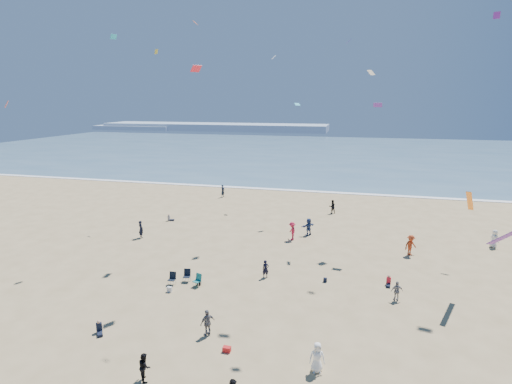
# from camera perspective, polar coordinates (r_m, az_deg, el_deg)

# --- Properties ---
(ground) EXTENTS (220.00, 220.00, 0.00)m
(ground) POSITION_cam_1_polar(r_m,az_deg,el_deg) (23.31, -10.56, -24.24)
(ground) COLOR tan
(ground) RESTS_ON ground
(ocean) EXTENTS (220.00, 100.00, 0.06)m
(ocean) POSITION_cam_1_polar(r_m,az_deg,el_deg) (112.90, 9.90, 5.58)
(ocean) COLOR #476B84
(ocean) RESTS_ON ground
(surf_line) EXTENTS (220.00, 1.20, 0.08)m
(surf_line) POSITION_cam_1_polar(r_m,az_deg,el_deg) (63.82, 6.39, 0.17)
(surf_line) COLOR white
(surf_line) RESTS_ON ground
(headland_far) EXTENTS (110.00, 20.00, 3.20)m
(headland_far) POSITION_cam_1_polar(r_m,az_deg,el_deg) (199.19, -5.99, 9.24)
(headland_far) COLOR #7A8EA8
(headland_far) RESTS_ON ground
(headland_near) EXTENTS (40.00, 14.00, 2.00)m
(headland_near) POSITION_cam_1_polar(r_m,az_deg,el_deg) (211.92, -16.80, 8.82)
(headland_near) COLOR #7A8EA8
(headland_near) RESTS_ON ground
(standing_flyers) EXTENTS (35.74, 40.56, 1.93)m
(standing_flyers) POSITION_cam_1_polar(r_m,az_deg,el_deg) (37.33, 8.33, -7.81)
(standing_flyers) COLOR navy
(standing_flyers) RESTS_ON ground
(seated_group) EXTENTS (25.09, 31.42, 0.84)m
(seated_group) POSITION_cam_1_polar(r_m,az_deg,el_deg) (28.43, -6.67, -15.72)
(seated_group) COLOR white
(seated_group) RESTS_ON ground
(chair_cluster) EXTENTS (2.70, 1.46, 1.00)m
(chair_cluster) POSITION_cam_1_polar(r_m,az_deg,el_deg) (32.23, -10.10, -12.07)
(chair_cluster) COLOR black
(chair_cluster) RESTS_ON ground
(white_tote) EXTENTS (0.35, 0.20, 0.40)m
(white_tote) POSITION_cam_1_polar(r_m,az_deg,el_deg) (31.44, -12.25, -13.44)
(white_tote) COLOR silver
(white_tote) RESTS_ON ground
(black_backpack) EXTENTS (0.30, 0.22, 0.38)m
(black_backpack) POSITION_cam_1_polar(r_m,az_deg,el_deg) (32.13, -8.17, -12.68)
(black_backpack) COLOR black
(black_backpack) RESTS_ON ground
(cooler) EXTENTS (0.45, 0.30, 0.30)m
(cooler) POSITION_cam_1_polar(r_m,az_deg,el_deg) (24.53, -4.19, -21.49)
(cooler) COLOR red
(cooler) RESTS_ON ground
(navy_bag) EXTENTS (0.28, 0.18, 0.34)m
(navy_bag) POSITION_cam_1_polar(r_m,az_deg,el_deg) (32.75, 9.85, -12.27)
(navy_bag) COLOR black
(navy_bag) RESTS_ON ground
(kites_aloft) EXTENTS (40.03, 39.49, 26.69)m
(kites_aloft) POSITION_cam_1_polar(r_m,az_deg,el_deg) (30.01, 16.78, 13.71)
(kites_aloft) COLOR purple
(kites_aloft) RESTS_ON ground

